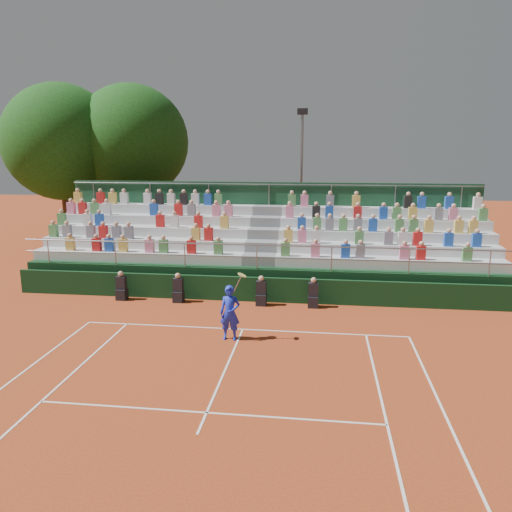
# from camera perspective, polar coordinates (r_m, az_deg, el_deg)

# --- Properties ---
(ground) EXTENTS (90.00, 90.00, 0.00)m
(ground) POSITION_cam_1_polar(r_m,az_deg,el_deg) (17.11, -1.52, -8.39)
(ground) COLOR #A53F1B
(ground) RESTS_ON ground
(courtside_wall) EXTENTS (20.00, 0.15, 1.00)m
(courtside_wall) POSITION_cam_1_polar(r_m,az_deg,el_deg) (19.96, -0.11, -3.83)
(courtside_wall) COLOR black
(courtside_wall) RESTS_ON ground
(line_officials) EXTENTS (8.12, 0.40, 1.19)m
(line_officials) POSITION_cam_1_polar(r_m,az_deg,el_deg) (19.78, -4.46, -4.09)
(line_officials) COLOR black
(line_officials) RESTS_ON ground
(grandstand) EXTENTS (20.00, 5.20, 4.40)m
(grandstand) POSITION_cam_1_polar(r_m,az_deg,el_deg) (22.94, 0.93, -0.19)
(grandstand) COLOR black
(grandstand) RESTS_ON ground
(tennis_player) EXTENTS (0.86, 0.43, 2.22)m
(tennis_player) POSITION_cam_1_polar(r_m,az_deg,el_deg) (16.00, -2.99, -6.50)
(tennis_player) COLOR #1B2DCE
(tennis_player) RESTS_ON ground
(tree_west) EXTENTS (6.70, 6.70, 9.69)m
(tree_west) POSITION_cam_1_polar(r_m,az_deg,el_deg) (31.77, -21.32, 11.99)
(tree_west) COLOR #3A2615
(tree_west) RESTS_ON ground
(tree_east) EXTENTS (6.69, 6.69, 9.74)m
(tree_east) POSITION_cam_1_polar(r_m,az_deg,el_deg) (31.34, -14.02, 12.56)
(tree_east) COLOR #3A2615
(tree_east) RESTS_ON ground
(floodlight_mast) EXTENTS (0.60, 0.25, 8.24)m
(floodlight_mast) POSITION_cam_1_polar(r_m,az_deg,el_deg) (29.85, 5.22, 9.85)
(floodlight_mast) COLOR gray
(floodlight_mast) RESTS_ON ground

